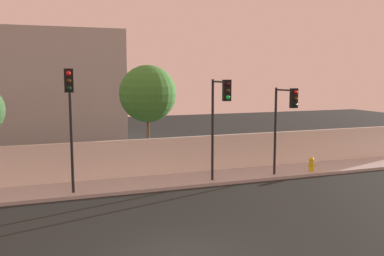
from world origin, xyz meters
TOP-DOWN VIEW (x-y plane):
  - sidewalk at (0.00, 8.20)m, footprint 36.00×2.40m
  - perimeter_wall at (0.00, 9.49)m, footprint 36.00×0.18m
  - traffic_light_left at (4.07, 6.69)m, footprint 0.34×1.84m
  - traffic_light_center at (7.49, 6.83)m, footprint 0.41×1.54m
  - traffic_light_right at (-2.27, 6.93)m, footprint 0.36×1.44m
  - fire_hydrant at (9.51, 7.47)m, footprint 0.44×0.26m
  - roadside_tree_midright at (1.82, 10.66)m, footprint 2.90×2.90m
  - low_building_distant at (-2.49, 23.49)m, footprint 10.52×6.00m

SIDE VIEW (x-z plane):
  - sidewalk at x=0.00m, z-range 0.00..0.15m
  - fire_hydrant at x=9.51m, z-range 0.17..0.90m
  - perimeter_wall at x=0.00m, z-range 0.15..1.95m
  - traffic_light_center at x=7.49m, z-range 1.16..5.43m
  - traffic_light_left at x=4.07m, z-range 1.25..5.93m
  - traffic_light_right at x=-2.27m, z-range 1.30..6.42m
  - roadside_tree_midright at x=1.82m, z-range 1.31..6.84m
  - low_building_distant at x=-2.49m, z-range 0.00..8.30m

